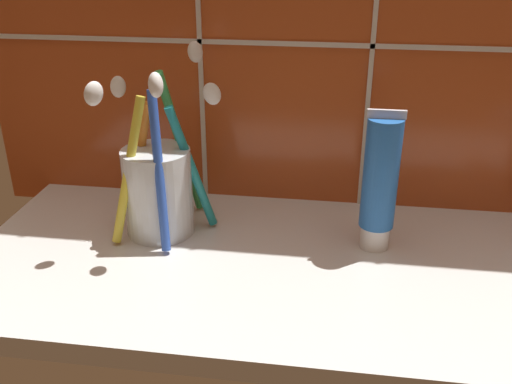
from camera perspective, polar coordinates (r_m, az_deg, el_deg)
sink_counter at (r=55.08cm, az=8.58°, el=-8.15°), size 72.05×28.32×2.00cm
toothbrush_cup at (r=58.17cm, az=-9.72°, el=0.83°), size 12.02×12.80×18.79cm
toothpaste_tube at (r=55.08cm, az=12.29°, el=0.96°), size 3.51×3.34×14.04cm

